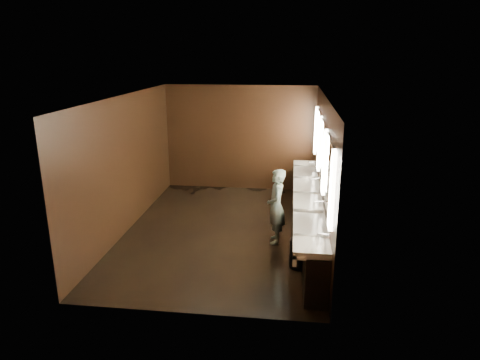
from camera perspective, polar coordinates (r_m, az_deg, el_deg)
name	(u,v)px	position (r m, az deg, el deg)	size (l,w,h in m)	color
floor	(223,231)	(9.10, -2.32, -6.75)	(6.00, 6.00, 0.00)	black
ceiling	(221,96)	(8.38, -2.54, 11.08)	(4.00, 6.00, 0.02)	#2D2D2B
wall_back	(240,138)	(11.53, 0.00, 5.62)	(4.00, 0.02, 2.80)	black
wall_front	(186,223)	(5.85, -7.21, -5.76)	(4.00, 0.02, 2.80)	black
wall_left	(127,164)	(9.17, -14.86, 2.13)	(0.02, 6.00, 2.80)	black
wall_right	(322,170)	(8.55, 10.93, 1.35)	(0.02, 6.00, 2.80)	black
sink_counter	(310,212)	(8.81, 9.26, -4.28)	(0.55, 5.40, 1.01)	black
mirror_band	(322,152)	(8.46, 10.93, 3.64)	(0.06, 5.03, 1.15)	white
person	(276,206)	(8.34, 4.85, -3.52)	(0.54, 0.36, 1.49)	#8CC1D0
trash_bin	(299,253)	(7.62, 7.87, -9.64)	(0.33, 0.33, 0.52)	black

